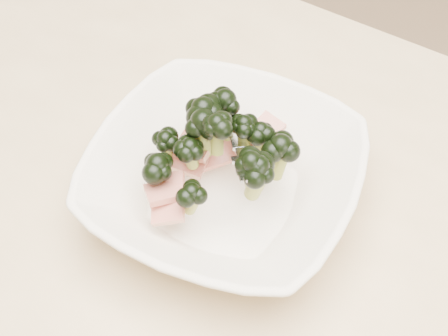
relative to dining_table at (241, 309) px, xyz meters
The scene contains 2 objects.
dining_table is the anchor object (origin of this frame).
broccoli_dish 0.16m from the dining_table, 136.65° to the left, with size 0.31×0.31×0.12m.
Camera 1 is at (0.15, -0.27, 1.28)m, focal length 50.00 mm.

